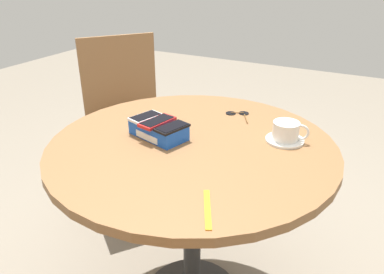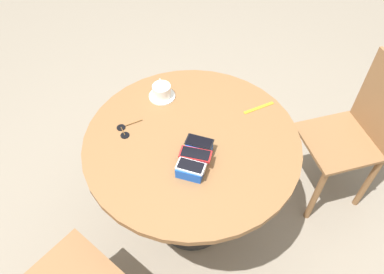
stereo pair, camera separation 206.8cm
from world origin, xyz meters
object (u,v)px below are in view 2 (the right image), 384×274
(saucer, at_px, (162,96))
(coffee_cup, at_px, (162,90))
(phone_box, at_px, (195,159))
(chair_far_side, at_px, (351,137))
(phone_black, at_px, (199,142))
(sunglasses, at_px, (124,130))
(phone_white, at_px, (191,166))
(round_table, at_px, (192,155))
(phone_red, at_px, (195,154))
(lanyard_strap, at_px, (259,108))

(saucer, bearing_deg, coffee_cup, 11.73)
(phone_box, xyz_separation_m, chair_far_side, (0.40, -0.86, -0.29))
(saucer, bearing_deg, phone_black, -150.56)
(phone_box, height_order, chair_far_side, chair_far_side)
(phone_black, bearing_deg, sunglasses, 73.17)
(phone_white, height_order, sunglasses, phone_white)
(phone_black, xyz_separation_m, coffee_cup, (0.35, 0.19, -0.02))
(phone_black, distance_m, chair_far_side, 0.96)
(phone_box, distance_m, chair_far_side, 0.99)
(saucer, bearing_deg, chair_far_side, -90.66)
(chair_far_side, bearing_deg, round_table, 107.24)
(phone_box, relative_size, phone_red, 1.55)
(phone_box, xyz_separation_m, lanyard_strap, (0.34, -0.31, -0.03))
(phone_white, bearing_deg, round_table, 0.47)
(phone_black, bearing_deg, chair_far_side, -68.54)
(saucer, bearing_deg, sunglasses, 146.06)
(phone_black, distance_m, saucer, 0.40)
(coffee_cup, bearing_deg, phone_black, -150.67)
(round_table, xyz_separation_m, lanyard_strap, (0.22, -0.32, 0.12))
(coffee_cup, xyz_separation_m, chair_far_side, (-0.01, -1.04, -0.31))
(phone_box, relative_size, coffee_cup, 1.81)
(chair_far_side, bearing_deg, phone_red, 115.05)
(phone_black, bearing_deg, phone_box, 165.09)
(phone_red, bearing_deg, round_table, 8.05)
(phone_red, distance_m, saucer, 0.45)
(phone_box, distance_m, coffee_cup, 0.45)
(round_table, distance_m, sunglasses, 0.34)
(phone_box, xyz_separation_m, coffee_cup, (0.41, 0.18, 0.01))
(phone_red, relative_size, lanyard_strap, 0.87)
(chair_far_side, bearing_deg, phone_box, 114.91)
(round_table, relative_size, coffee_cup, 8.04)
(phone_white, height_order, phone_red, phone_red)
(lanyard_strap, bearing_deg, phone_box, 138.01)
(round_table, xyz_separation_m, chair_far_side, (0.27, -0.88, -0.15))
(saucer, distance_m, chair_far_side, 1.07)
(phone_white, bearing_deg, phone_box, -12.30)
(phone_red, bearing_deg, lanyard_strap, -41.63)
(phone_white, relative_size, chair_far_side, 0.14)
(phone_box, distance_m, phone_black, 0.08)
(phone_black, xyz_separation_m, lanyard_strap, (0.27, -0.29, -0.06))
(phone_box, distance_m, phone_red, 0.03)
(phone_black, height_order, sunglasses, phone_black)
(phone_red, relative_size, phone_black, 1.10)
(sunglasses, bearing_deg, chair_far_side, -79.37)
(phone_red, bearing_deg, chair_far_side, -64.95)
(coffee_cup, distance_m, chair_far_side, 1.08)
(phone_black, height_order, coffee_cup, coffee_cup)
(phone_white, distance_m, chair_far_side, 1.04)
(round_table, distance_m, phone_white, 0.26)
(coffee_cup, bearing_deg, lanyard_strap, -98.33)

